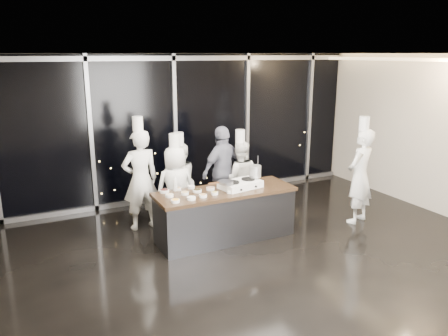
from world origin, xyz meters
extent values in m
plane|color=black|center=(0.00, 0.00, 0.00)|extent=(9.00, 9.00, 0.00)
cube|color=beige|center=(0.00, 3.50, 1.60)|extent=(9.00, 0.02, 3.20)
cube|color=beige|center=(0.00, 0.00, 3.20)|extent=(9.00, 7.00, 0.02)
cube|color=black|center=(0.00, 3.44, 1.60)|extent=(8.90, 0.04, 3.18)
cube|color=gray|center=(0.00, 3.39, 3.10)|extent=(8.90, 0.08, 0.10)
cube|color=gray|center=(0.00, 3.39, 0.05)|extent=(8.90, 0.08, 0.10)
cube|color=gray|center=(-1.80, 3.39, 1.60)|extent=(0.08, 0.08, 3.20)
cube|color=gray|center=(0.00, 3.39, 1.60)|extent=(0.08, 0.08, 3.20)
cube|color=gray|center=(1.80, 3.39, 1.60)|extent=(0.08, 0.08, 3.20)
cube|color=gray|center=(3.60, 3.39, 1.60)|extent=(0.08, 0.08, 3.20)
cube|color=#323237|center=(0.00, 0.90, 0.42)|extent=(2.40, 0.80, 0.84)
cube|color=#3D291A|center=(0.00, 0.90, 0.87)|extent=(2.46, 0.86, 0.06)
cube|color=white|center=(0.31, 0.91, 0.96)|extent=(0.78, 0.56, 0.12)
cylinder|color=black|center=(0.13, 0.87, 1.03)|extent=(0.28, 0.28, 0.02)
cylinder|color=black|center=(0.48, 0.94, 1.03)|extent=(0.28, 0.28, 0.02)
cylinder|color=black|center=(0.18, 0.65, 0.95)|extent=(0.04, 0.03, 0.04)
cylinder|color=black|center=(0.51, 0.71, 0.95)|extent=(0.04, 0.03, 0.04)
cylinder|color=gray|center=(-0.01, 0.84, 1.06)|extent=(0.31, 0.31, 0.04)
cube|color=#4C2B14|center=(-0.24, 0.80, 1.07)|extent=(0.20, 0.06, 0.02)
cylinder|color=silver|center=(0.64, 0.97, 1.15)|extent=(0.25, 0.25, 0.21)
cylinder|color=white|center=(-0.99, 0.67, 0.92)|extent=(0.14, 0.14, 0.04)
cylinder|color=#FEA82A|center=(-0.99, 0.67, 0.94)|extent=(0.12, 0.12, 0.01)
cylinder|color=white|center=(-0.99, 0.97, 0.92)|extent=(0.13, 0.13, 0.04)
cylinder|color=beige|center=(-0.99, 0.97, 0.94)|extent=(0.11, 0.11, 0.01)
cylinder|color=white|center=(-0.99, 1.24, 0.92)|extent=(0.16, 0.16, 0.04)
cylinder|color=black|center=(-0.99, 1.24, 0.94)|extent=(0.13, 0.13, 0.01)
cylinder|color=white|center=(-0.72, 0.68, 0.92)|extent=(0.15, 0.15, 0.04)
cylinder|color=white|center=(-0.72, 0.68, 0.94)|extent=(0.12, 0.12, 0.01)
cylinder|color=white|center=(-0.72, 0.97, 0.92)|extent=(0.13, 0.13, 0.04)
cylinder|color=tan|center=(-0.72, 0.97, 0.94)|extent=(0.11, 0.11, 0.01)
cylinder|color=white|center=(-0.74, 1.25, 0.92)|extent=(0.12, 0.12, 0.04)
cylinder|color=#9C7A4E|center=(-0.74, 1.25, 0.94)|extent=(0.10, 0.10, 0.01)
cylinder|color=white|center=(-0.49, 0.71, 0.92)|extent=(0.13, 0.13, 0.04)
cylinder|color=tan|center=(-0.49, 0.71, 0.94)|extent=(0.11, 0.11, 0.01)
cylinder|color=white|center=(-0.48, 1.01, 0.92)|extent=(0.15, 0.15, 0.04)
cylinder|color=black|center=(-0.48, 1.01, 0.94)|extent=(0.12, 0.12, 0.01)
cylinder|color=white|center=(-0.49, 1.26, 0.92)|extent=(0.12, 0.12, 0.04)
cylinder|color=white|center=(-0.49, 1.26, 0.94)|extent=(0.10, 0.10, 0.01)
cylinder|color=white|center=(-0.26, 0.75, 0.92)|extent=(0.11, 0.11, 0.04)
cylinder|color=#AD9845|center=(-0.26, 0.75, 0.94)|extent=(0.09, 0.09, 0.01)
cylinder|color=white|center=(-0.22, 1.02, 0.92)|extent=(0.15, 0.15, 0.04)
cylinder|color=#9F725B|center=(-0.22, 1.02, 0.94)|extent=(0.12, 0.12, 0.01)
cylinder|color=white|center=(0.01, 0.71, 0.92)|extent=(0.12, 0.12, 0.04)
cylinder|color=beige|center=(0.01, 0.71, 0.94)|extent=(0.10, 0.10, 0.01)
cylinder|color=white|center=(-0.01, 1.04, 0.92)|extent=(0.13, 0.13, 0.04)
cylinder|color=olive|center=(-0.01, 1.04, 0.94)|extent=(0.11, 0.11, 0.01)
cylinder|color=white|center=(0.27, 0.77, 0.92)|extent=(0.15, 0.15, 0.04)
cylinder|color=#FEE254|center=(0.27, 0.77, 0.94)|extent=(0.13, 0.13, 0.01)
cylinder|color=silver|center=(-0.79, 1.24, 1.00)|extent=(0.08, 0.08, 0.21)
cone|color=silver|center=(-0.79, 1.24, 1.14)|extent=(0.06, 0.06, 0.07)
imported|color=white|center=(-1.19, 2.02, 0.94)|extent=(0.72, 0.51, 1.89)
cylinder|color=white|center=(-1.19, 2.02, 1.99)|extent=(0.20, 0.20, 0.26)
imported|color=white|center=(-0.58, 1.82, 0.78)|extent=(0.78, 0.53, 1.56)
cylinder|color=white|center=(-0.58, 1.82, 1.66)|extent=(0.20, 0.20, 0.26)
imported|color=white|center=(-0.33, 2.26, 0.75)|extent=(0.87, 0.78, 1.49)
cylinder|color=white|center=(-0.33, 2.26, 1.59)|extent=(0.24, 0.24, 0.26)
imported|color=#131735|center=(0.51, 2.02, 0.91)|extent=(1.16, 0.76, 1.83)
imported|color=white|center=(0.80, 1.87, 0.76)|extent=(0.90, 0.81, 1.52)
cylinder|color=white|center=(0.80, 1.87, 1.62)|extent=(0.25, 0.25, 0.26)
imported|color=white|center=(2.68, 0.50, 0.92)|extent=(0.78, 0.65, 1.84)
cylinder|color=white|center=(2.68, 0.50, 1.94)|extent=(0.24, 0.24, 0.26)
camera|label=1|loc=(-3.17, -5.59, 3.20)|focal=35.00mm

